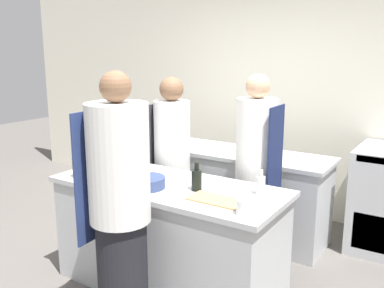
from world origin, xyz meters
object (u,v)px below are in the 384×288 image
(bottle_olive_oil, at_px, (261,185))
(bottle_wine, at_px, (77,167))
(bottle_vinegar, at_px, (197,179))
(bowl_mixing_large, at_px, (99,169))
(chef_at_pass_far, at_px, (172,163))
(cup, at_px, (244,207))
(bowl_prep_small, at_px, (147,182))
(chef_at_prep_near, at_px, (120,210))
(chef_at_stove, at_px, (255,174))

(bottle_olive_oil, relative_size, bottle_wine, 0.79)
(bottle_wine, bearing_deg, bottle_vinegar, 14.67)
(bottle_olive_oil, distance_m, bowl_mixing_large, 1.37)
(chef_at_pass_far, bearing_deg, bottle_vinegar, -138.71)
(bottle_wine, relative_size, cup, 2.35)
(bowl_mixing_large, xyz_separation_m, cup, (1.42, -0.15, 0.01))
(bowl_prep_small, bearing_deg, chef_at_pass_far, 113.15)
(cup, bearing_deg, chef_at_pass_far, 143.20)
(bowl_mixing_large, distance_m, bowl_prep_small, 0.57)
(chef_at_prep_near, distance_m, chef_at_stove, 1.36)
(bottle_vinegar, bearing_deg, chef_at_stove, 76.75)
(chef_at_stove, distance_m, bowl_prep_small, 0.99)
(chef_at_prep_near, height_order, bottle_wine, chef_at_prep_near)
(chef_at_stove, bearing_deg, chef_at_pass_far, -89.66)
(chef_at_pass_far, height_order, cup, chef_at_pass_far)
(bottle_olive_oil, xyz_separation_m, bottle_wine, (-1.43, -0.43, 0.02))
(chef_at_prep_near, xyz_separation_m, chef_at_pass_far, (-0.50, 1.29, -0.06))
(chef_at_prep_near, distance_m, bowl_prep_small, 0.49)
(bottle_wine, distance_m, bowl_mixing_large, 0.20)
(chef_at_prep_near, xyz_separation_m, bowl_prep_small, (-0.15, 0.47, 0.03))
(bottle_olive_oil, relative_size, cup, 1.86)
(chef_at_pass_far, bearing_deg, bottle_olive_oil, -118.54)
(bowl_mixing_large, relative_size, bowl_prep_small, 0.92)
(bowl_prep_small, bearing_deg, bottle_olive_oil, 22.46)
(chef_at_stove, height_order, bottle_vinegar, chef_at_stove)
(chef_at_prep_near, xyz_separation_m, bowl_mixing_large, (-0.71, 0.54, 0.03))
(chef_at_prep_near, height_order, chef_at_stove, chef_at_prep_near)
(bowl_prep_small, bearing_deg, bottle_vinegar, 23.41)
(chef_at_prep_near, distance_m, bowl_mixing_large, 0.89)
(chef_at_prep_near, xyz_separation_m, cup, (0.70, 0.38, 0.04))
(chef_at_prep_near, height_order, bowl_prep_small, chef_at_prep_near)
(chef_at_stove, bearing_deg, cup, 19.02)
(bottle_wine, bearing_deg, bottle_olive_oil, 16.88)
(bottle_wine, bearing_deg, chef_at_prep_near, -24.47)
(chef_at_stove, distance_m, bottle_vinegar, 0.72)
(bowl_mixing_large, bearing_deg, bottle_vinegar, 5.10)
(bottle_vinegar, bearing_deg, chef_at_pass_far, 136.39)
(bottle_olive_oil, bearing_deg, chef_at_stove, 117.95)
(chef_at_pass_far, xyz_separation_m, bowl_mixing_large, (-0.21, -0.75, 0.09))
(bottle_vinegar, bearing_deg, bowl_mixing_large, -174.90)
(bottle_olive_oil, height_order, cup, bottle_olive_oil)
(bowl_mixing_large, bearing_deg, bottle_olive_oil, 10.71)
(chef_at_stove, height_order, bowl_prep_small, chef_at_stove)
(chef_at_pass_far, bearing_deg, cup, -131.91)
(chef_at_stove, relative_size, chef_at_pass_far, 1.03)
(bowl_mixing_large, bearing_deg, cup, -6.16)
(chef_at_stove, xyz_separation_m, cup, (0.34, -0.92, 0.07))
(bottle_wine, bearing_deg, chef_at_pass_far, 72.56)
(chef_at_prep_near, height_order, bottle_olive_oil, chef_at_prep_near)
(bottle_olive_oil, height_order, bottle_vinegar, bottle_vinegar)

